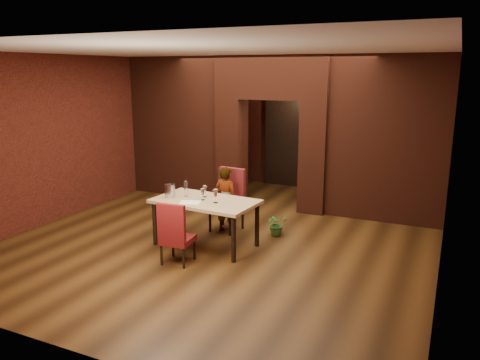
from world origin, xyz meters
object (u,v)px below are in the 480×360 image
Objects in this scene: wine_glass_c at (215,196)px; potted_plant at (277,224)px; chair_near at (178,232)px; water_bottle at (186,188)px; wine_bucket at (170,191)px; wine_glass_a at (205,191)px; dining_table at (206,223)px; chair_far at (226,200)px; person_seated at (226,200)px; wine_glass_b at (203,194)px.

wine_glass_c is 0.54× the size of potted_plant.
chair_near is 3.44× the size of water_bottle.
wine_bucket is at bearing -145.48° from water_bottle.
wine_bucket reaches higher than wine_glass_a.
dining_table is 1.49× the size of chair_far.
water_bottle reaches higher than wine_bucket.
wine_bucket is 2.00m from potted_plant.
chair_far reaches higher than wine_glass_a.
wine_glass_c is at bearing -12.89° from water_bottle.
chair_far is 0.09m from person_seated.
wine_glass_c is 1.44m from potted_plant.
person_seated is at bearing 60.64° from water_bottle.
dining_table is at bearing 8.39° from wine_bucket.
wine_glass_c reaches higher than dining_table.
water_bottle is (-0.40, 0.06, 0.54)m from dining_table.
chair_near is at bearing -67.29° from water_bottle.
person_seated is 0.94m from wine_glass_c.
wine_bucket is at bearing -55.71° from chair_near.
chair_far is 4.01× the size of water_bottle.
potted_plant is at bearing 57.75° from wine_glass_c.
chair_far is at bearing 84.74° from wine_glass_a.
wine_glass_b is 0.46× the size of potted_plant.
wine_glass_c is (0.24, -0.85, 0.30)m from person_seated.
wine_glass_a is 0.33m from water_bottle.
wine_glass_a is (-0.09, 0.16, 0.50)m from dining_table.
wine_glass_b is (0.01, 0.78, 0.41)m from chair_near.
wine_bucket is (-0.59, 0.72, 0.42)m from chair_near.
person_seated is 2.91× the size of potted_plant.
potted_plant is at bearing 34.87° from wine_bucket.
dining_table is at bearing -8.49° from water_bottle.
wine_glass_a is (-0.09, -0.61, 0.29)m from person_seated.
person_seated reaches higher than wine_glass_c.
wine_glass_b is at bearing -84.02° from chair_far.
wine_glass_a is 1.02× the size of wine_glass_b.
wine_glass_a is (-0.06, -0.69, 0.33)m from chair_far.
chair_near is at bearing -111.15° from wine_glass_c.
dining_table is at bearing 160.01° from wine_glass_c.
wine_glass_c reaches higher than wine_glass_a.
person_seated is 1.02m from potted_plant.
chair_near is 0.88m from wine_glass_b.
wine_bucket reaches higher than wine_glass_b.
potted_plant is (1.31, 0.92, -0.73)m from water_bottle.
wine_glass_a is 0.19m from wine_glass_b.
wine_glass_a is 0.41m from wine_glass_c.
dining_table is 4.08× the size of potted_plant.
wine_glass_b is (-0.03, -0.02, 0.50)m from dining_table.
chair_far is 0.94m from water_bottle.
person_seated is 0.84m from wine_glass_b.
chair_far reaches higher than potted_plant.
wine_glass_c is 0.79× the size of water_bottle.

